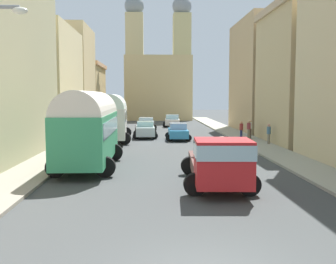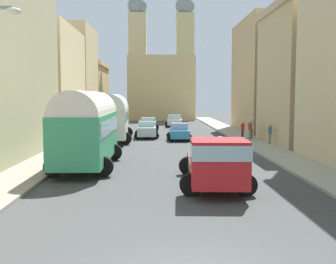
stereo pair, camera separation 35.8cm
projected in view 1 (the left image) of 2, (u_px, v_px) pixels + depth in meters
ground_plane at (164, 140)px, 35.46m from camera, size 154.00×154.00×0.00m
sidewalk_left at (81, 140)px, 35.15m from camera, size 2.50×70.00×0.14m
sidewalk_right at (246, 139)px, 35.75m from camera, size 2.50×70.00×0.14m
building_left_2 at (51, 83)px, 37.98m from camera, size 4.20×11.29×10.31m
building_left_3 at (69, 78)px, 48.76m from camera, size 5.17×9.38×12.11m
building_left_4 at (85, 93)px, 59.64m from camera, size 5.32×11.46×8.62m
building_right_2 at (297, 75)px, 32.77m from camera, size 4.78×9.44×11.17m
building_right_3 at (259, 76)px, 44.24m from camera, size 4.47×11.76×12.10m
distant_church at (158, 79)px, 65.18m from camera, size 10.66×6.49×19.41m
parked_bus_0 at (88, 126)px, 21.75m from camera, size 3.36×8.06×4.18m
parked_bus_1 at (112, 115)px, 34.70m from camera, size 3.45×8.90×4.04m
cargo_truck_0 at (218, 160)px, 17.10m from camera, size 3.25×7.22×2.25m
car_0 at (178, 132)px, 35.70m from camera, size 2.23×3.63×1.52m
car_1 at (172, 121)px, 51.08m from camera, size 2.49×3.86×1.51m
car_2 at (145, 129)px, 37.69m from camera, size 2.35×4.30×1.53m
car_3 at (146, 124)px, 45.23m from camera, size 2.40×3.99×1.47m
pedestrian_0 at (269, 133)px, 31.65m from camera, size 0.44×0.44×1.74m
pedestrian_1 at (250, 128)px, 35.91m from camera, size 0.44×0.44×1.79m
pedestrian_2 at (249, 129)px, 34.96m from camera, size 0.35×0.35×1.78m
pedestrian_3 at (241, 129)px, 35.35m from camera, size 0.45×0.45×1.70m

